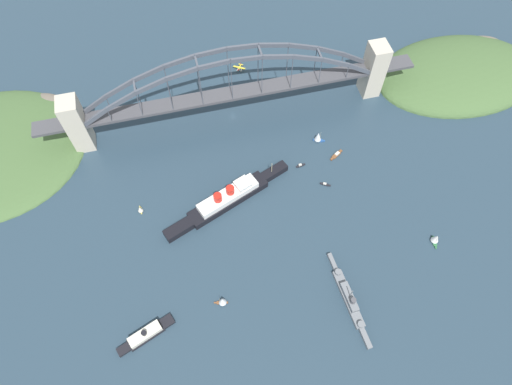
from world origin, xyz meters
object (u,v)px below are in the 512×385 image
object	(u,v)px
small_boat_2	(336,155)
small_boat_6	(140,209)
ocean_liner	(228,198)
small_boat_3	(436,239)
small_boat_5	(325,184)
harbor_ferry_steamer	(146,334)
small_boat_7	(300,165)
small_boat_4	(318,137)
small_boat_1	(222,301)
seaplane_taxiing_near_bridge	(240,68)
harbor_arch_bridge	(231,93)
naval_cruiser	(349,299)

from	to	relation	value
small_boat_2	small_boat_6	bearing A→B (deg)	4.86
ocean_liner	small_boat_3	world-z (taller)	ocean_liner
small_boat_5	harbor_ferry_steamer	bearing A→B (deg)	28.74
harbor_ferry_steamer	small_boat_7	world-z (taller)	harbor_ferry_steamer
small_boat_3	small_boat_5	world-z (taller)	small_boat_3
small_boat_2	small_boat_4	world-z (taller)	small_boat_4
small_boat_4	small_boat_5	world-z (taller)	small_boat_4
small_boat_2	small_boat_6	distance (m)	153.06
ocean_liner	small_boat_1	bearing A→B (deg)	75.32
small_boat_1	small_boat_3	world-z (taller)	small_boat_3
seaplane_taxiing_near_bridge	small_boat_4	distance (m)	100.27
ocean_liner	small_boat_4	xyz separation A→B (m)	(-80.37, -37.54, -0.14)
small_boat_1	small_boat_3	size ratio (longest dim) A/B	0.95
small_boat_7	small_boat_5	bearing A→B (deg)	122.48
small_boat_7	small_boat_4	bearing A→B (deg)	-135.14
small_boat_2	harbor_ferry_steamer	bearing A→B (deg)	32.53
small_boat_3	small_boat_1	bearing A→B (deg)	2.83
harbor_arch_bridge	small_boat_5	distance (m)	100.15
seaplane_taxiing_near_bridge	small_boat_2	world-z (taller)	seaplane_taxiing_near_bridge
ocean_liner	small_boat_5	xyz separation A→B (m)	(-73.21, 3.07, -4.42)
seaplane_taxiing_near_bridge	small_boat_7	distance (m)	113.10
small_boat_7	small_boat_2	bearing A→B (deg)	-174.29
small_boat_6	small_boat_7	size ratio (longest dim) A/B	0.91
ocean_liner	small_boat_4	size ratio (longest dim) A/B	9.16
small_boat_1	small_boat_2	distance (m)	143.12
naval_cruiser	harbor_ferry_steamer	xyz separation A→B (m)	(128.95, -8.93, -0.37)
naval_cruiser	small_boat_6	bearing A→B (deg)	-38.49
small_boat_2	small_boat_6	xyz separation A→B (m)	(152.49, 12.96, 2.16)
small_boat_4	harbor_arch_bridge	bearing A→B (deg)	-34.06
harbor_arch_bridge	harbor_ferry_steamer	xyz separation A→B (m)	(89.38, 158.97, -24.41)
small_boat_5	small_boat_7	xyz separation A→B (m)	(13.05, -20.50, 0.23)
harbor_arch_bridge	seaplane_taxiing_near_bridge	size ratio (longest dim) A/B	29.17
harbor_ferry_steamer	small_boat_7	size ratio (longest dim) A/B	5.01
small_boat_1	small_boat_4	world-z (taller)	small_boat_4
small_boat_6	small_boat_7	distance (m)	122.93
ocean_liner	small_boat_4	world-z (taller)	ocean_liner
harbor_arch_bridge	small_boat_2	bearing A→B (deg)	140.41
harbor_arch_bridge	small_boat_3	size ratio (longest dim) A/B	31.08
seaplane_taxiing_near_bridge	small_boat_6	bearing A→B (deg)	50.33
harbor_ferry_steamer	small_boat_4	distance (m)	190.58
small_boat_2	small_boat_7	xyz separation A→B (m)	(29.98, 3.00, 0.13)
seaplane_taxiing_near_bridge	small_boat_5	world-z (taller)	seaplane_taxiing_near_bridge
small_boat_2	small_boat_4	xyz separation A→B (m)	(9.77, -17.11, 4.19)
small_boat_4	small_boat_5	size ratio (longest dim) A/B	1.42
naval_cruiser	small_boat_2	bearing A→B (deg)	-105.23
seaplane_taxiing_near_bridge	small_boat_3	bearing A→B (deg)	115.95
harbor_arch_bridge	small_boat_2	size ratio (longest dim) A/B	24.89
small_boat_7	seaplane_taxiing_near_bridge	bearing A→B (deg)	-78.61
ocean_liner	naval_cruiser	bearing A→B (deg)	123.76
harbor_arch_bridge	small_boat_3	xyz separation A→B (m)	(-111.24, 142.75, -22.63)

